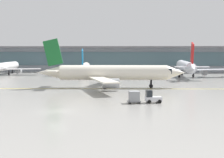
% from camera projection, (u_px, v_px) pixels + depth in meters
% --- Properties ---
extents(ground_plane, '(400.00, 400.00, 0.00)m').
position_uv_depth(ground_plane, '(57.00, 111.00, 49.35)').
color(ground_plane, gray).
extents(taxiway_centreline_stripe, '(109.85, 6.51, 0.01)m').
position_uv_depth(taxiway_centreline_stripe, '(113.00, 89.00, 77.04)').
color(taxiway_centreline_stripe, yellow).
rests_on(taxiway_centreline_stripe, ground_plane).
extents(terminal_concourse, '(188.14, 11.00, 9.60)m').
position_uv_depth(terminal_concourse, '(109.00, 58.00, 135.74)').
color(terminal_concourse, '#8C939E').
rests_on(terminal_concourse, ground_plane).
extents(gate_airplane_1, '(25.12, 26.92, 8.94)m').
position_uv_depth(gate_airplane_1, '(5.00, 67.00, 117.78)').
color(gate_airplane_1, white).
rests_on(gate_airplane_1, ground_plane).
extents(gate_airplane_2, '(24.34, 26.29, 8.70)m').
position_uv_depth(gate_airplane_2, '(85.00, 68.00, 113.08)').
color(gate_airplane_2, silver).
rests_on(gate_airplane_2, ground_plane).
extents(gate_airplane_3, '(29.53, 31.65, 10.51)m').
position_uv_depth(gate_airplane_3, '(186.00, 67.00, 108.88)').
color(gate_airplane_3, silver).
rests_on(gate_airplane_3, ground_plane).
extents(taxiing_regional_jet, '(33.25, 30.88, 11.01)m').
position_uv_depth(taxiing_regional_jet, '(112.00, 73.00, 78.75)').
color(taxiing_regional_jet, silver).
rests_on(taxiing_regional_jet, ground_plane).
extents(baggage_tug, '(2.81, 2.02, 2.10)m').
position_uv_depth(baggage_tug, '(152.00, 97.00, 57.08)').
color(baggage_tug, silver).
rests_on(baggage_tug, ground_plane).
extents(cargo_dolly_lead, '(2.36, 1.96, 1.94)m').
position_uv_depth(cargo_dolly_lead, '(134.00, 97.00, 56.74)').
color(cargo_dolly_lead, '#595B60').
rests_on(cargo_dolly_lead, ground_plane).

